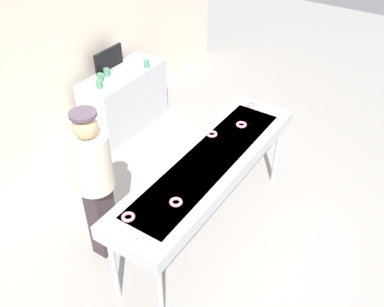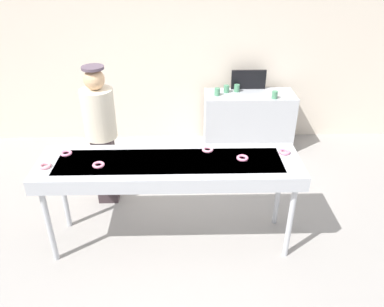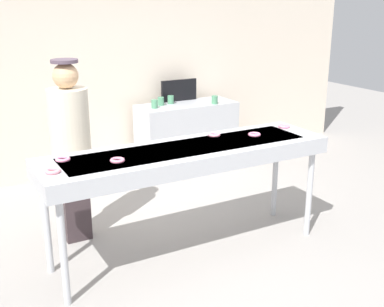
{
  "view_description": "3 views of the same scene",
  "coord_description": "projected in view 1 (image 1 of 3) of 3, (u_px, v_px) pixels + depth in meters",
  "views": [
    {
      "loc": [
        -2.82,
        -1.67,
        3.61
      ],
      "look_at": [
        -0.01,
        0.18,
        1.01
      ],
      "focal_mm": 40.14,
      "sensor_mm": 36.0,
      "label": 1
    },
    {
      "loc": [
        0.15,
        -3.14,
        2.87
      ],
      "look_at": [
        0.22,
        0.16,
        0.98
      ],
      "focal_mm": 35.51,
      "sensor_mm": 36.0,
      "label": 2
    },
    {
      "loc": [
        -1.89,
        -3.49,
        2.2
      ],
      "look_at": [
        0.11,
        0.13,
        0.89
      ],
      "focal_mm": 45.56,
      "sensor_mm": 36.0,
      "label": 3
    }
  ],
  "objects": [
    {
      "name": "ground_plane",
      "position": [
        206.0,
        230.0,
        4.8
      ],
      "size": [
        16.0,
        16.0,
        0.0
      ],
      "primitive_type": "plane",
      "color": "#9E9993"
    },
    {
      "name": "back_wall",
      "position": [
        25.0,
        56.0,
        5.03
      ],
      "size": [
        8.0,
        0.12,
        2.87
      ],
      "primitive_type": "cube",
      "color": "beige",
      "rests_on": "ground"
    },
    {
      "name": "fryer_conveyor",
      "position": [
        208.0,
        166.0,
        4.24
      ],
      "size": [
        2.55,
        0.68,
        1.0
      ],
      "color": "#B7BABF",
      "rests_on": "ground"
    },
    {
      "name": "strawberry_donut_0",
      "position": [
        140.0,
        239.0,
        3.38
      ],
      "size": [
        0.12,
        0.12,
        0.03
      ],
      "primitive_type": "torus",
      "rotation": [
        0.0,
        0.0,
        0.05
      ],
      "color": "pink",
      "rests_on": "fryer_conveyor"
    },
    {
      "name": "strawberry_donut_1",
      "position": [
        128.0,
        217.0,
        3.57
      ],
      "size": [
        0.16,
        0.16,
        0.03
      ],
      "primitive_type": "torus",
      "rotation": [
        0.0,
        0.0,
        2.63
      ],
      "color": "pink",
      "rests_on": "fryer_conveyor"
    },
    {
      "name": "strawberry_donut_2",
      "position": [
        212.0,
        134.0,
        4.52
      ],
      "size": [
        0.12,
        0.12,
        0.03
      ],
      "primitive_type": "torus",
      "rotation": [
        0.0,
        0.0,
        1.54
      ],
      "color": "pink",
      "rests_on": "fryer_conveyor"
    },
    {
      "name": "strawberry_donut_3",
      "position": [
        241.0,
        125.0,
        4.66
      ],
      "size": [
        0.16,
        0.16,
        0.03
      ],
      "primitive_type": "torus",
      "rotation": [
        0.0,
        0.0,
        0.67
      ],
      "color": "pink",
      "rests_on": "fryer_conveyor"
    },
    {
      "name": "strawberry_donut_4",
      "position": [
        251.0,
        104.0,
        4.99
      ],
      "size": [
        0.12,
        0.12,
        0.03
      ],
      "primitive_type": "torus",
      "rotation": [
        0.0,
        0.0,
        1.49
      ],
      "color": "pink",
      "rests_on": "fryer_conveyor"
    },
    {
      "name": "strawberry_donut_5",
      "position": [
        176.0,
        202.0,
        3.71
      ],
      "size": [
        0.15,
        0.15,
        0.03
      ],
      "primitive_type": "torus",
      "rotation": [
        0.0,
        0.0,
        0.42
      ],
      "color": "pink",
      "rests_on": "fryer_conveyor"
    },
    {
      "name": "worker_baker",
      "position": [
        94.0,
        178.0,
        3.99
      ],
      "size": [
        0.36,
        0.36,
        1.71
      ],
      "rotation": [
        0.0,
        0.0,
        3.25
      ],
      "color": "#382C2F",
      "rests_on": "ground"
    },
    {
      "name": "prep_counter",
      "position": [
        125.0,
        100.0,
        6.18
      ],
      "size": [
        1.32,
        0.54,
        0.88
      ],
      "primitive_type": "cube",
      "color": "#B7BABF",
      "rests_on": "ground"
    },
    {
      "name": "paper_cup_0",
      "position": [
        107.0,
        72.0,
        5.8
      ],
      "size": [
        0.08,
        0.08,
        0.11
      ],
      "primitive_type": "cylinder",
      "color": "#4C8C66",
      "rests_on": "prep_counter"
    },
    {
      "name": "paper_cup_1",
      "position": [
        100.0,
        77.0,
        5.68
      ],
      "size": [
        0.08,
        0.08,
        0.11
      ],
      "primitive_type": "cylinder",
      "color": "#4C8C66",
      "rests_on": "prep_counter"
    },
    {
      "name": "paper_cup_2",
      "position": [
        99.0,
        84.0,
        5.54
      ],
      "size": [
        0.08,
        0.08,
        0.11
      ],
      "primitive_type": "cylinder",
      "color": "#4C8C66",
      "rests_on": "prep_counter"
    },
    {
      "name": "paper_cup_3",
      "position": [
        147.0,
        64.0,
        6.01
      ],
      "size": [
        0.08,
        0.08,
        0.11
      ],
      "primitive_type": "cylinder",
      "color": "#4C8C66",
      "rests_on": "prep_counter"
    },
    {
      "name": "menu_display",
      "position": [
        109.0,
        59.0,
        5.92
      ],
      "size": [
        0.52,
        0.04,
        0.29
      ],
      "primitive_type": "cube",
      "color": "black",
      "rests_on": "prep_counter"
    }
  ]
}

